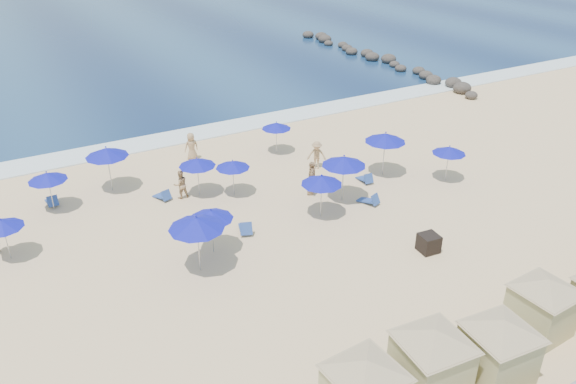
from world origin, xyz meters
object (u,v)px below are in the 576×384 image
Objects in this scene: beachgoer_4 at (191,147)px; cabana_3 at (544,299)px; umbrella_7 at (233,164)px; umbrella_9 at (276,126)px; umbrella_2 at (47,177)px; umbrella_12 at (322,180)px; beachgoer_1 at (181,184)px; umbrella_3 at (196,223)px; beachgoer_2 at (312,178)px; beachgoer_3 at (317,155)px; cabana_0 at (365,383)px; umbrella_1 at (2,224)px; trash_bin at (429,243)px; cabana_1 at (432,352)px; umbrella_10 at (385,137)px; umbrella_11 at (449,150)px; umbrella_5 at (197,162)px; umbrella_8 at (344,161)px; umbrella_4 at (107,152)px; cabana_2 at (500,342)px; umbrella_6 at (211,215)px; rock_jetty at (378,58)px.

cabana_3 is at bearing 103.40° from beachgoer_4.
umbrella_9 reaches higher than umbrella_7.
umbrella_2 is 1.26× the size of beachgoer_4.
beachgoer_1 is (-5.37, 5.30, -1.23)m from umbrella_12.
umbrella_3 is 7.04m from beachgoer_1.
beachgoer_2 reaches higher than beachgoer_3.
beachgoer_1 is at bearing -147.59° from beachgoer_3.
beachgoer_3 is at bearing 60.18° from umbrella_12.
cabana_0 is 19.27m from umbrella_2.
umbrella_1 is 0.93× the size of umbrella_2.
trash_bin is at bearing -63.37° from umbrella_12.
cabana_1 reaches higher than umbrella_10.
umbrella_3 is at bearing -168.74° from umbrella_12.
cabana_1 is 15.91m from umbrella_11.
beachgoer_2 is at bearing -28.22° from umbrella_5.
trash_bin is 10.78m from umbrella_7.
umbrella_8 reaches higher than umbrella_7.
umbrella_4 is 1.53× the size of beachgoer_3.
umbrella_8 is at bearing 70.55° from beachgoer_2.
umbrella_8 is at bearing -9.55° from umbrella_1.
umbrella_6 is (-5.15, 11.44, 0.42)m from cabana_2.
umbrella_10 is (12.64, 3.73, -0.05)m from umbrella_3.
umbrella_7 is 1.00× the size of umbrella_9.
umbrella_12 is (-21.17, -22.95, 1.65)m from rock_jetty.
umbrella_10 reaches higher than umbrella_5.
cabana_1 is 20.24m from umbrella_2.
beachgoer_2 is at bearing -179.22° from umbrella_10.
cabana_3 is at bearing -87.85° from umbrella_8.
umbrella_3 reaches higher than cabana_0.
cabana_1 is 1.60× the size of umbrella_3.
umbrella_6 reaches higher than umbrella_7.
umbrella_4 is (-10.71, 19.02, 0.77)m from cabana_3.
beachgoer_4 is at bearing 176.47° from beachgoer_3.
umbrella_10 is at bearing 65.48° from cabana_2.
umbrella_11 reaches higher than beachgoer_4.
cabana_0 is 16.29m from umbrella_5.
umbrella_7 is 2.95m from beachgoer_1.
cabana_3 reaches higher than beachgoer_1.
umbrella_7 is (-5.32, 9.27, 1.37)m from trash_bin.
umbrella_7 is 5.50m from beachgoer_4.
rock_jetty is at bearing 51.88° from cabana_0.
cabana_2 is 21.61m from beachgoer_4.
umbrella_4 is at bearing 154.47° from umbrella_11.
cabana_3 reaches higher than rock_jetty.
umbrella_4 is 15.15m from umbrella_10.
umbrella_11 is (11.14, -4.23, 0.05)m from umbrella_7.
umbrella_8 is at bearing 101.46° from trash_bin.
umbrella_6 is at bearing 156.54° from trash_bin.
umbrella_5 is at bearing 95.02° from cabana_1.
umbrella_3 is at bearing 120.66° from cabana_2.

